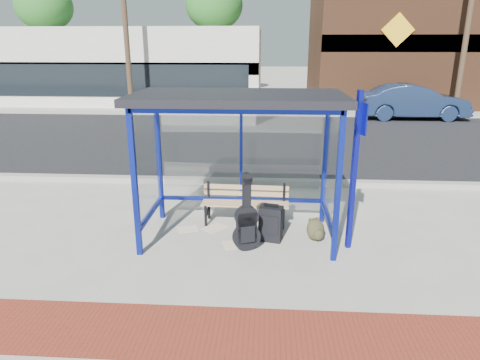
# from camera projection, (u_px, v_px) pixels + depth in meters

# --- Properties ---
(ground) EXTENTS (120.00, 120.00, 0.00)m
(ground) POSITION_uv_depth(u_px,v_px,m) (238.00, 236.00, 7.34)
(ground) COLOR #B2ADA0
(ground) RESTS_ON ground
(brick_paver_strip) EXTENTS (60.00, 1.00, 0.01)m
(brick_paver_strip) POSITION_uv_depth(u_px,v_px,m) (223.00, 333.00, 4.86)
(brick_paver_strip) COLOR maroon
(brick_paver_strip) RESTS_ON ground
(curb_near) EXTENTS (60.00, 0.25, 0.12)m
(curb_near) POSITION_uv_depth(u_px,v_px,m) (247.00, 181.00, 10.08)
(curb_near) COLOR gray
(curb_near) RESTS_ON ground
(street_asphalt) EXTENTS (60.00, 10.00, 0.00)m
(street_asphalt) POSITION_uv_depth(u_px,v_px,m) (254.00, 139.00, 14.95)
(street_asphalt) COLOR black
(street_asphalt) RESTS_ON ground
(curb_far) EXTENTS (60.00, 0.25, 0.12)m
(curb_far) POSITION_uv_depth(u_px,v_px,m) (257.00, 114.00, 19.78)
(curb_far) COLOR gray
(curb_far) RESTS_ON ground
(far_sidewalk) EXTENTS (60.00, 4.00, 0.01)m
(far_sidewalk) POSITION_uv_depth(u_px,v_px,m) (258.00, 110.00, 21.61)
(far_sidewalk) COLOR #B2ADA0
(far_sidewalk) RESTS_ON ground
(bus_shelter) EXTENTS (3.30, 1.80, 2.42)m
(bus_shelter) POSITION_uv_depth(u_px,v_px,m) (239.00, 115.00, 6.78)
(bus_shelter) COLOR navy
(bus_shelter) RESTS_ON ground
(storefront_white) EXTENTS (18.00, 6.04, 4.00)m
(storefront_white) POSITION_uv_depth(u_px,v_px,m) (102.00, 66.00, 24.39)
(storefront_white) COLOR silver
(storefront_white) RESTS_ON ground
(storefront_brown) EXTENTS (10.00, 7.08, 6.40)m
(storefront_brown) POSITION_uv_depth(u_px,v_px,m) (406.00, 44.00, 23.48)
(storefront_brown) COLOR #59331E
(storefront_brown) RESTS_ON ground
(tree_left) EXTENTS (3.60, 3.60, 7.03)m
(tree_left) POSITION_uv_depth(u_px,v_px,m) (44.00, 7.00, 27.47)
(tree_left) COLOR #4C3826
(tree_left) RESTS_ON ground
(tree_mid) EXTENTS (3.60, 3.60, 7.03)m
(tree_mid) POSITION_uv_depth(u_px,v_px,m) (214.00, 6.00, 26.80)
(tree_mid) COLOR #4C3826
(tree_mid) RESTS_ON ground
(tree_right) EXTENTS (3.60, 3.60, 7.03)m
(tree_right) POSITION_uv_depth(u_px,v_px,m) (468.00, 5.00, 25.86)
(tree_right) COLOR #4C3826
(tree_right) RESTS_ON ground
(utility_pole_west) EXTENTS (1.60, 0.24, 8.00)m
(utility_pole_west) POSITION_uv_depth(u_px,v_px,m) (125.00, 22.00, 19.21)
(utility_pole_west) COLOR #4C3826
(utility_pole_west) RESTS_ON ground
(utility_pole_east) EXTENTS (1.60, 0.24, 8.00)m
(utility_pole_east) POSITION_uv_depth(u_px,v_px,m) (469.00, 21.00, 18.30)
(utility_pole_east) COLOR #4C3826
(utility_pole_east) RESTS_ON ground
(bench) EXTENTS (1.58, 0.44, 0.74)m
(bench) POSITION_uv_depth(u_px,v_px,m) (245.00, 201.00, 7.78)
(bench) COLOR black
(bench) RESTS_ON ground
(guitar_bag) EXTENTS (0.46, 0.27, 1.21)m
(guitar_bag) POSITION_uv_depth(u_px,v_px,m) (247.00, 224.00, 6.73)
(guitar_bag) COLOR black
(guitar_bag) RESTS_ON ground
(suitcase) EXTENTS (0.42, 0.32, 0.65)m
(suitcase) POSITION_uv_depth(u_px,v_px,m) (271.00, 224.00, 7.09)
(suitcase) COLOR black
(suitcase) RESTS_ON ground
(backpack) EXTENTS (0.38, 0.36, 0.38)m
(backpack) POSITION_uv_depth(u_px,v_px,m) (316.00, 230.00, 7.14)
(backpack) COLOR #33301C
(backpack) RESTS_ON ground
(sign_post) EXTENTS (0.15, 0.30, 2.52)m
(sign_post) POSITION_uv_depth(u_px,v_px,m) (355.00, 163.00, 6.52)
(sign_post) COLOR #0C108B
(sign_post) RESTS_ON ground
(newspaper_a) EXTENTS (0.44, 0.39, 0.01)m
(newspaper_a) POSITION_uv_depth(u_px,v_px,m) (187.00, 229.00, 7.61)
(newspaper_a) COLOR white
(newspaper_a) RESTS_ON ground
(newspaper_b) EXTENTS (0.50, 0.44, 0.01)m
(newspaper_b) POSITION_uv_depth(u_px,v_px,m) (236.00, 244.00, 7.03)
(newspaper_b) COLOR white
(newspaper_b) RESTS_ON ground
(newspaper_c) EXTENTS (0.51, 0.51, 0.01)m
(newspaper_c) POSITION_uv_depth(u_px,v_px,m) (215.00, 228.00, 7.66)
(newspaper_c) COLOR white
(newspaper_c) RESTS_ON ground
(parked_car) EXTENTS (4.62, 1.67, 1.51)m
(parked_car) POSITION_uv_depth(u_px,v_px,m) (413.00, 102.00, 18.69)
(parked_car) COLOR navy
(parked_car) RESTS_ON ground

